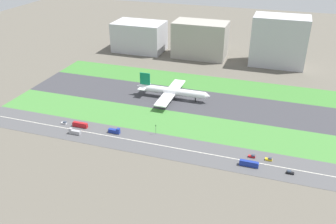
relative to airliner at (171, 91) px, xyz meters
name	(u,v)px	position (x,y,z in m)	size (l,w,h in m)	color
ground_plane	(188,100)	(14.56, 0.00, -6.23)	(800.00, 800.00, 0.00)	#5B564C
runway	(188,100)	(14.56, 0.00, -6.18)	(280.00, 46.00, 0.10)	#38383D
grass_median_north	(199,82)	(14.56, 41.00, -6.18)	(280.00, 36.00, 0.10)	#3D7A33
grass_median_south	(173,123)	(14.56, -41.00, -6.18)	(280.00, 36.00, 0.10)	#427F38
highway	(158,145)	(14.56, -73.00, -6.18)	(280.00, 28.00, 0.10)	#4C4C4F
highway_centerline	(158,145)	(14.56, -73.00, -6.13)	(266.00, 0.50, 0.01)	silver
airliner	(171,91)	(0.00, 0.00, 0.00)	(65.00, 56.00, 19.70)	white
car_2	(252,156)	(75.77, -68.00, -5.31)	(4.40, 1.80, 2.00)	#B2191E
bus_1	(249,164)	(74.91, -78.00, -4.41)	(11.60, 2.50, 3.50)	navy
truck_1	(75,132)	(-45.86, -78.00, -4.56)	(8.40, 2.50, 4.00)	#99999E
car_0	(290,172)	(98.85, -78.00, -5.31)	(4.40, 1.80, 2.00)	black
car_1	(64,123)	(-60.83, -68.00, -5.31)	(4.40, 1.80, 2.00)	silver
car_3	(269,159)	(86.15, -68.00, -5.31)	(4.40, 1.80, 2.00)	yellow
truck_0	(115,131)	(-19.82, -68.00, -4.56)	(8.40, 2.50, 4.00)	navy
bus_0	(80,125)	(-47.36, -68.00, -4.41)	(11.60, 2.50, 3.50)	#B2191E
traffic_light	(156,129)	(8.20, -60.01, -1.94)	(0.36, 0.50, 7.20)	#4C4C51
terminal_building	(139,37)	(-75.44, 114.00, 10.28)	(56.96, 37.26, 33.03)	#B2B2B7
hangar_building	(200,40)	(-3.25, 114.00, 13.16)	(57.94, 32.49, 38.78)	#9E998E
office_tower	(279,41)	(79.38, 114.00, 19.13)	(54.83, 32.47, 50.72)	#B2B2B7
fuel_tank_west	(216,39)	(5.30, 159.00, 2.62)	(23.27, 23.27, 17.70)	silver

